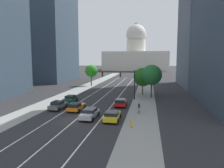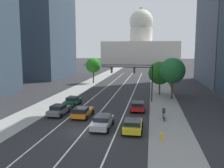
# 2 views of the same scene
# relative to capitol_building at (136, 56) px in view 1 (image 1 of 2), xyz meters

# --- Properties ---
(ground_plane) EXTENTS (400.00, 400.00, 0.00)m
(ground_plane) POSITION_rel_capitol_building_xyz_m (0.00, -98.37, -10.93)
(ground_plane) COLOR #2B2B2D
(sidewalk_left) EXTENTS (4.66, 130.00, 0.01)m
(sidewalk_left) POSITION_rel_capitol_building_xyz_m (-9.26, -103.37, -10.93)
(sidewalk_left) COLOR gray
(sidewalk_left) RESTS_ON ground
(sidewalk_right) EXTENTS (4.66, 130.00, 0.01)m
(sidewalk_right) POSITION_rel_capitol_building_xyz_m (9.26, -103.37, -10.93)
(sidewalk_right) COLOR gray
(sidewalk_right) RESTS_ON ground
(lane_stripe_left) EXTENTS (0.16, 90.00, 0.01)m
(lane_stripe_left) POSITION_rel_capitol_building_xyz_m (-3.47, -113.37, -10.92)
(lane_stripe_left) COLOR white
(lane_stripe_left) RESTS_ON ground
(lane_stripe_center) EXTENTS (0.16, 90.00, 0.01)m
(lane_stripe_center) POSITION_rel_capitol_building_xyz_m (0.00, -113.37, -10.92)
(lane_stripe_center) COLOR white
(lane_stripe_center) RESTS_ON ground
(lane_stripe_right) EXTENTS (0.16, 90.00, 0.01)m
(lane_stripe_right) POSITION_rel_capitol_building_xyz_m (3.47, -113.37, -10.92)
(lane_stripe_right) COLOR white
(lane_stripe_right) RESTS_ON ground
(office_tower_far_left) EXTENTS (19.28, 24.00, 42.79)m
(office_tower_far_left) POSITION_rel_capitol_building_xyz_m (-29.52, -87.81, 10.50)
(office_tower_far_left) COLOR #334251
(office_tower_far_left) RESTS_ON ground
(office_tower_far_right) EXTENTS (22.60, 26.95, 36.00)m
(office_tower_far_right) POSITION_rel_capitol_building_xyz_m (31.13, -96.86, 7.11)
(office_tower_far_right) COLOR #4C5666
(office_tower_far_right) RESTS_ON ground
(capitol_building) EXTENTS (48.13, 26.93, 35.74)m
(capitol_building) POSITION_rel_capitol_building_xyz_m (0.00, 0.00, 0.00)
(capitol_building) COLOR beige
(capitol_building) RESTS_ON ground
(car_yellow) EXTENTS (2.14, 4.51, 1.37)m
(car_yellow) POSITION_rel_capitol_building_xyz_m (5.20, -137.70, -10.20)
(car_yellow) COLOR yellow
(car_yellow) RESTS_ON ground
(car_orange) EXTENTS (2.09, 4.58, 1.46)m
(car_orange) POSITION_rel_capitol_building_xyz_m (-1.74, -133.06, -10.18)
(car_orange) COLOR orange
(car_orange) RESTS_ON ground
(car_red) EXTENTS (2.23, 4.21, 1.51)m
(car_red) POSITION_rel_capitol_building_xyz_m (5.21, -128.58, -10.13)
(car_red) COLOR red
(car_red) RESTS_ON ground
(car_green) EXTENTS (2.01, 4.35, 1.40)m
(car_green) POSITION_rel_capitol_building_xyz_m (-5.20, -126.60, -10.19)
(car_green) COLOR #14512D
(car_green) RESTS_ON ground
(car_gray) EXTENTS (2.11, 4.49, 1.43)m
(car_gray) POSITION_rel_capitol_building_xyz_m (-5.20, -132.48, -10.19)
(car_gray) COLOR slate
(car_gray) RESTS_ON ground
(car_silver) EXTENTS (2.11, 4.74, 1.44)m
(car_silver) POSITION_rel_capitol_building_xyz_m (1.73, -137.08, -10.17)
(car_silver) COLOR #B2B5BA
(car_silver) RESTS_ON ground
(traffic_signal_mast) EXTENTS (8.78, 0.39, 6.36)m
(traffic_signal_mast) POSITION_rel_capitol_building_xyz_m (4.38, -121.67, -6.31)
(traffic_signal_mast) COLOR black
(traffic_signal_mast) RESTS_ON ground
(fire_hydrant) EXTENTS (0.26, 0.35, 0.91)m
(fire_hydrant) POSITION_rel_capitol_building_xyz_m (8.15, -140.24, -10.47)
(fire_hydrant) COLOR yellow
(fire_hydrant) RESTS_ON ground
(cyclist) EXTENTS (0.38, 1.70, 1.72)m
(cyclist) POSITION_rel_capitol_building_xyz_m (8.71, -132.65, -10.08)
(cyclist) COLOR black
(cyclist) RESTS_ON ground
(street_tree_near_right) EXTENTS (4.54, 4.54, 7.39)m
(street_tree_near_right) POSITION_rel_capitol_building_xyz_m (10.79, -118.49, -5.82)
(street_tree_near_right) COLOR #51381E
(street_tree_near_right) RESTS_ON ground
(street_tree_mid_left) EXTENTS (4.00, 4.00, 6.77)m
(street_tree_mid_left) POSITION_rel_capitol_building_xyz_m (-8.15, -99.86, -6.17)
(street_tree_mid_left) COLOR #51381E
(street_tree_mid_left) RESTS_ON ground
(street_tree_far_right) EXTENTS (4.48, 4.48, 6.54)m
(street_tree_far_right) POSITION_rel_capitol_building_xyz_m (8.73, -114.74, -6.64)
(street_tree_far_right) COLOR #51381E
(street_tree_far_right) RESTS_ON ground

